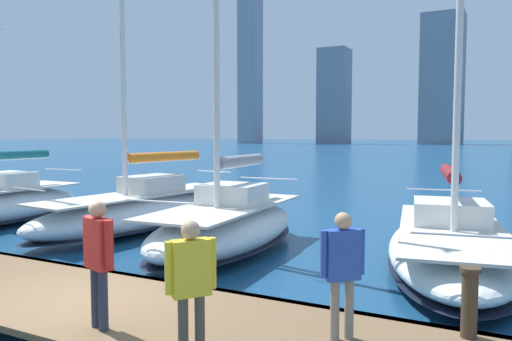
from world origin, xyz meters
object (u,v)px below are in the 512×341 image
Objects in this scene: mooring_post at (470,301)px; person_yellow_shirt at (191,277)px; sailboat_orange at (142,209)px; person_blue_shirt at (343,263)px; sailboat_grey at (226,225)px; person_red_shirt at (98,252)px; sailboat_maroon at (451,244)px.

person_yellow_shirt is at bearing 38.72° from mooring_post.
sailboat_orange is 7.18× the size of person_blue_shirt.
sailboat_grey is 7.09m from person_red_shirt.
person_blue_shirt is at bearing 84.38° from sailboat_maroon.
sailboat_maroon is at bearing -95.62° from person_blue_shirt.
sailboat_maroon reaches higher than mooring_post.
sailboat_maroon is 6.53m from person_blue_shirt.
person_blue_shirt is 1.93m from person_yellow_shirt.
mooring_post is (-4.41, -1.95, -0.57)m from person_red_shirt.
person_blue_shirt is (0.63, 6.43, 0.95)m from sailboat_maroon.
person_yellow_shirt is 3.56m from mooring_post.
person_yellow_shirt is (1.33, 1.40, 0.01)m from person_blue_shirt.
mooring_post is at bearing -150.61° from person_blue_shirt.
sailboat_maroon is 1.09× the size of sailboat_grey.
person_red_shirt is at bearing 64.45° from sailboat_maroon.
sailboat_orange is 12.01m from mooring_post.
mooring_post is (-10.41, 5.99, 0.34)m from sailboat_orange.
sailboat_grey is at bearing 163.18° from sailboat_orange.
sailboat_maroon reaches higher than person_yellow_shirt.
sailboat_maroon is 5.71m from sailboat_grey.
sailboat_maroon reaches higher than person_red_shirt.
person_yellow_shirt is (-7.66, 8.19, 0.85)m from sailboat_orange.
person_blue_shirt is (-5.01, 5.59, 0.85)m from sailboat_grey.
sailboat_maroon reaches higher than sailboat_grey.
person_blue_shirt is at bearing -133.37° from person_yellow_shirt.
person_blue_shirt is at bearing 142.91° from sailboat_orange.
person_yellow_shirt reaches higher than person_blue_shirt.
mooring_post is at bearing 150.10° from sailboat_orange.
sailboat_orange reaches higher than sailboat_maroon.
sailboat_maroon is 5.70m from mooring_post.
sailboat_orange is 9.99m from person_red_shirt.
person_red_shirt reaches higher than mooring_post.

